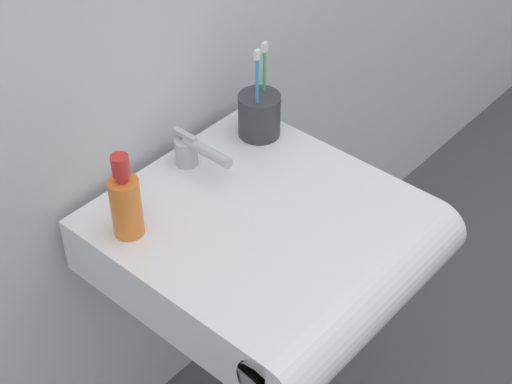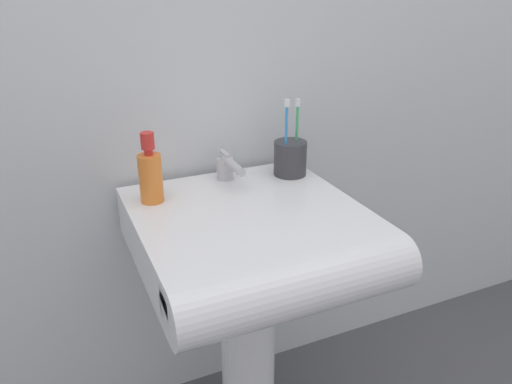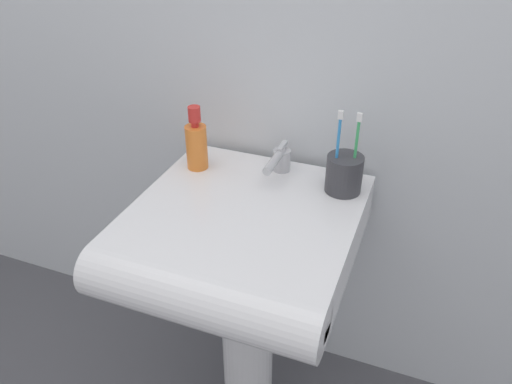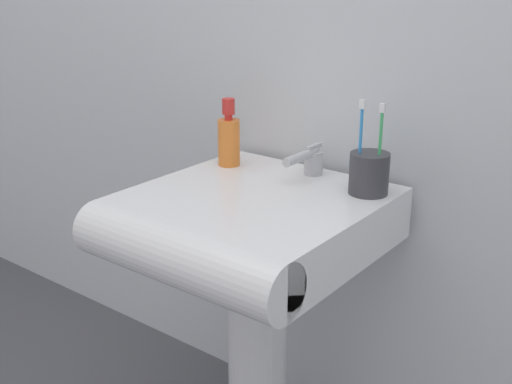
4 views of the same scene
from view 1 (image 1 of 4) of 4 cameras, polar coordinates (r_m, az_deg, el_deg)
sink_pedestal at (r=1.78m, az=-0.13°, el=-11.76°), size 0.14×0.14×0.61m
sink_basin at (r=1.49m, az=1.27°, el=-3.97°), size 0.52×0.57×0.12m
faucet at (r=1.56m, az=-4.65°, el=2.99°), size 0.05×0.15×0.07m
toothbrush_cup at (r=1.64m, az=0.25°, el=5.67°), size 0.09×0.09×0.21m
soap_bottle at (r=1.40m, az=-9.46°, el=-0.79°), size 0.06×0.06×0.17m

